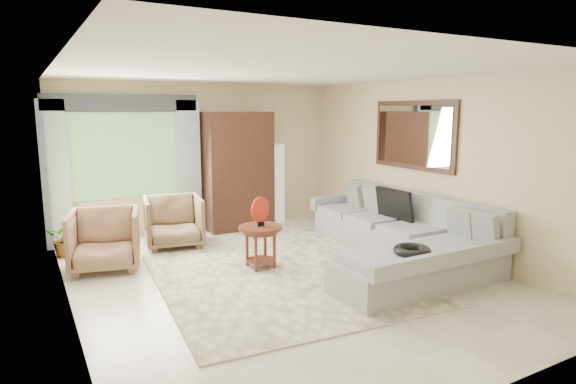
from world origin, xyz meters
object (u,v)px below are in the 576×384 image
armoire (238,171)px  potted_plant (66,238)px  sectional_sofa (400,241)px  coffee_table (261,246)px  armchair_left (105,240)px  floor_lamp (276,184)px  tv_screen (394,204)px  armchair_right (174,222)px

armoire → potted_plant: bearing=-174.0°
sectional_sofa → coffee_table: 2.00m
armchair_left → floor_lamp: 3.55m
tv_screen → sectional_sofa: bearing=-121.3°
sectional_sofa → potted_plant: 4.88m
tv_screen → coffee_table: tv_screen is taller
sectional_sofa → armoire: (-1.23, 2.90, 0.77)m
armoire → sectional_sofa: bearing=-66.9°
potted_plant → armoire: (2.91, 0.31, 0.78)m
armchair_left → armchair_right: bearing=42.4°
armchair_right → potted_plant: 1.57m
armchair_right → floor_lamp: bearing=26.6°
armchair_right → armoire: armoire is taller
tv_screen → armchair_left: (-3.99, 1.23, -0.31)m
sectional_sofa → floor_lamp: 3.03m
sectional_sofa → tv_screen: tv_screen is taller
floor_lamp → armchair_left: bearing=-158.6°
tv_screen → armoire: armoire is taller
tv_screen → potted_plant: tv_screen is taller
potted_plant → coffee_table: bearing=-40.5°
armchair_left → potted_plant: armchair_left is taller
armchair_right → tv_screen: bearing=-23.2°
tv_screen → floor_lamp: 2.61m
tv_screen → armoire: (-1.50, 2.46, 0.33)m
coffee_table → armoire: armoire is taller
armchair_right → potted_plant: bearing=178.7°
tv_screen → potted_plant: bearing=154.0°
sectional_sofa → floor_lamp: bearing=98.3°
tv_screen → armchair_right: (-2.87, 1.86, -0.32)m
potted_plant → floor_lamp: floor_lamp is taller
sectional_sofa → potted_plant: sectional_sofa is taller
sectional_sofa → coffee_table: sectional_sofa is taller
coffee_table → floor_lamp: size_ratio=0.40×
armoire → floor_lamp: armoire is taller
armoire → coffee_table: bearing=-106.2°
sectional_sofa → armchair_right: bearing=138.7°
armchair_right → coffee_table: bearing=-56.5°
armoire → floor_lamp: bearing=4.3°
armchair_left → floor_lamp: floor_lamp is taller
armchair_right → armoire: 1.63m
coffee_table → tv_screen: bearing=-5.9°
sectional_sofa → coffee_table: (-1.88, 0.66, 0.03)m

